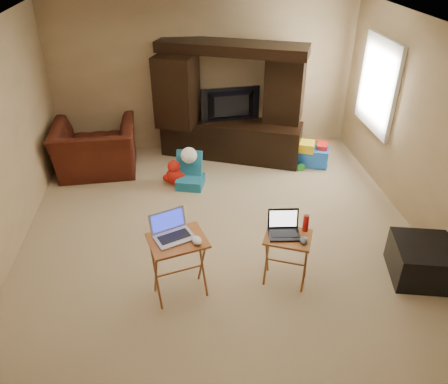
{
  "coord_description": "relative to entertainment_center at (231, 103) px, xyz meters",
  "views": [
    {
      "loc": [
        -0.47,
        -4.41,
        3.4
      ],
      "look_at": [
        0.0,
        -0.2,
        0.8
      ],
      "focal_mm": 35.0,
      "sensor_mm": 36.0,
      "label": 1
    }
  ],
  "objects": [
    {
      "name": "floor",
      "position": [
        -0.4,
        -2.28,
        -0.95
      ],
      "size": [
        5.5,
        5.5,
        0.0
      ],
      "primitive_type": "plane",
      "color": "#CDB38E",
      "rests_on": "ground"
    },
    {
      "name": "ceiling",
      "position": [
        -0.4,
        -2.28,
        1.55
      ],
      "size": [
        5.5,
        5.5,
        0.0
      ],
      "primitive_type": "plane",
      "rotation": [
        3.14,
        0.0,
        0.0
      ],
      "color": "silver",
      "rests_on": "ground"
    },
    {
      "name": "wall_back",
      "position": [
        -0.4,
        0.47,
        0.3
      ],
      "size": [
        5.0,
        0.0,
        5.0
      ],
      "primitive_type": "plane",
      "rotation": [
        1.57,
        0.0,
        0.0
      ],
      "color": "tan",
      "rests_on": "ground"
    },
    {
      "name": "wall_front",
      "position": [
        -0.4,
        -5.03,
        0.3
      ],
      "size": [
        5.0,
        0.0,
        5.0
      ],
      "primitive_type": "plane",
      "rotation": [
        -1.57,
        0.0,
        0.0
      ],
      "color": "tan",
      "rests_on": "ground"
    },
    {
      "name": "wall_right",
      "position": [
        2.1,
        -2.28,
        0.3
      ],
      "size": [
        0.0,
        5.5,
        5.5
      ],
      "primitive_type": "plane",
      "rotation": [
        1.57,
        0.0,
        -1.57
      ],
      "color": "tan",
      "rests_on": "ground"
    },
    {
      "name": "window_pane",
      "position": [
        2.08,
        -0.73,
        0.45
      ],
      "size": [
        0.0,
        1.2,
        1.2
      ],
      "primitive_type": "plane",
      "rotation": [
        1.57,
        0.0,
        -1.57
      ],
      "color": "white",
      "rests_on": "ground"
    },
    {
      "name": "window_frame",
      "position": [
        2.06,
        -0.73,
        0.45
      ],
      "size": [
        0.06,
        1.14,
        1.34
      ],
      "primitive_type": "cube",
      "color": "white",
      "rests_on": "ground"
    },
    {
      "name": "entertainment_center",
      "position": [
        0.0,
        0.0,
        0.0
      ],
      "size": [
        2.37,
        1.38,
        1.9
      ],
      "primitive_type": "cube",
      "rotation": [
        0.0,
        0.0,
        -0.37
      ],
      "color": "black",
      "rests_on": "floor"
    },
    {
      "name": "television",
      "position": [
        0.0,
        -0.04,
        -0.04
      ],
      "size": [
        0.97,
        0.22,
        0.55
      ],
      "primitive_type": "imported",
      "rotation": [
        0.0,
        0.0,
        3.24
      ],
      "color": "black",
      "rests_on": "entertainment_center"
    },
    {
      "name": "recliner",
      "position": [
        -2.18,
        -0.32,
        -0.55
      ],
      "size": [
        1.28,
        1.14,
        0.8
      ],
      "primitive_type": "imported",
      "rotation": [
        0.0,
        0.0,
        3.19
      ],
      "color": "#4E1A10",
      "rests_on": "floor"
    },
    {
      "name": "child_rocker",
      "position": [
        -0.74,
        -0.95,
        -0.69
      ],
      "size": [
        0.49,
        0.53,
        0.52
      ],
      "primitive_type": null,
      "rotation": [
        0.0,
        0.0,
        -0.26
      ],
      "color": "#19678D",
      "rests_on": "floor"
    },
    {
      "name": "plush_toy",
      "position": [
        -0.97,
        -0.85,
        -0.75
      ],
      "size": [
        0.36,
        0.3,
        0.4
      ],
      "primitive_type": null,
      "color": "red",
      "rests_on": "floor"
    },
    {
      "name": "push_toy",
      "position": [
        1.25,
        -0.49,
        -0.73
      ],
      "size": [
        0.69,
        0.59,
        0.43
      ],
      "primitive_type": null,
      "rotation": [
        0.0,
        0.0,
        -0.37
      ],
      "color": "blue",
      "rests_on": "floor"
    },
    {
      "name": "ottoman",
      "position": [
        1.75,
        -3.22,
        -0.74
      ],
      "size": [
        0.78,
        0.78,
        0.42
      ],
      "primitive_type": "cube",
      "rotation": [
        0.0,
        0.0,
        -0.22
      ],
      "color": "black",
      "rests_on": "floor"
    },
    {
      "name": "tray_table_left",
      "position": [
        -0.95,
        -3.21,
        -0.58
      ],
      "size": [
        0.66,
        0.58,
        0.73
      ],
      "primitive_type": "cube",
      "rotation": [
        0.0,
        0.0,
        0.27
      ],
      "color": "#A05C26",
      "rests_on": "floor"
    },
    {
      "name": "tray_table_right",
      "position": [
        0.21,
        -3.14,
        -0.64
      ],
      "size": [
        0.59,
        0.54,
        0.62
      ],
      "primitive_type": "cube",
      "rotation": [
        0.0,
        0.0,
        -0.38
      ],
      "color": "#995B25",
      "rests_on": "floor"
    },
    {
      "name": "laptop_left",
      "position": [
        -0.98,
        -3.18,
        -0.1
      ],
      "size": [
        0.47,
        0.43,
        0.24
      ],
      "primitive_type": "cube",
      "rotation": [
        0.0,
        0.0,
        0.41
      ],
      "color": "#A9A9AD",
      "rests_on": "tray_table_left"
    },
    {
      "name": "laptop_right",
      "position": [
        0.17,
        -3.12,
        -0.2
      ],
      "size": [
        0.35,
        0.29,
        0.24
      ],
      "primitive_type": "cube",
      "rotation": [
        0.0,
        0.0,
        -0.08
      ],
      "color": "black",
      "rests_on": "tray_table_right"
    },
    {
      "name": "mouse_left",
      "position": [
        -0.76,
        -3.28,
        -0.19
      ],
      "size": [
        0.14,
        0.17,
        0.06
      ],
      "primitive_type": "ellipsoid",
      "rotation": [
        0.0,
        0.0,
        0.36
      ],
      "color": "silver",
      "rests_on": "tray_table_left"
    },
    {
      "name": "mouse_right",
      "position": [
        0.34,
        -3.26,
        -0.3
      ],
      "size": [
        0.11,
        0.14,
        0.05
      ],
      "primitive_type": "ellipsoid",
      "rotation": [
        0.0,
        0.0,
        -0.26
      ],
      "color": "#3C3B40",
      "rests_on": "tray_table_right"
    },
    {
      "name": "water_bottle",
      "position": [
        0.41,
        -3.06,
        -0.23
      ],
      "size": [
        0.06,
        0.06,
        0.19
      ],
      "primitive_type": "cylinder",
      "color": "#BA150B",
      "rests_on": "tray_table_right"
    }
  ]
}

